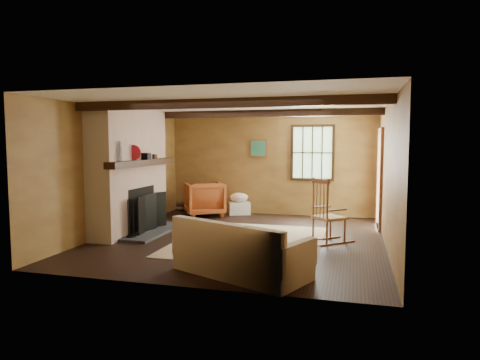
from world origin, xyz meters
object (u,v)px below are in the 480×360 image
(fireplace, at_px, (131,175))
(laundry_basket, at_px, (239,208))
(armchair, at_px, (204,199))
(sofa, at_px, (239,255))
(rocking_chair, at_px, (327,215))

(fireplace, bearing_deg, laundry_basket, 59.09)
(laundry_basket, height_order, armchair, armchair)
(sofa, height_order, laundry_basket, sofa)
(fireplace, height_order, laundry_basket, fireplace)
(fireplace, relative_size, rocking_chair, 2.12)
(fireplace, bearing_deg, rocking_chair, 0.80)
(fireplace, distance_m, laundry_basket, 3.07)
(rocking_chair, xyz_separation_m, armchair, (-2.99, 2.04, -0.07))
(sofa, bearing_deg, fireplace, 166.21)
(rocking_chair, height_order, laundry_basket, rocking_chair)
(sofa, relative_size, laundry_basket, 3.96)
(fireplace, xyz_separation_m, rocking_chair, (3.75, 0.05, -0.63))
(fireplace, xyz_separation_m, laundry_basket, (1.50, 2.50, -0.95))
(fireplace, relative_size, armchair, 2.71)
(rocking_chair, height_order, sofa, rocking_chair)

